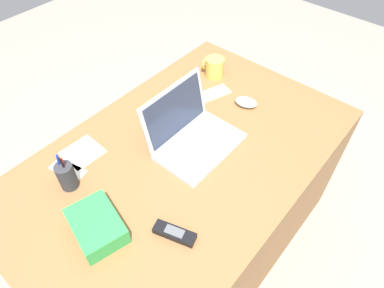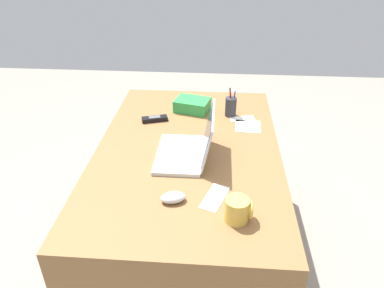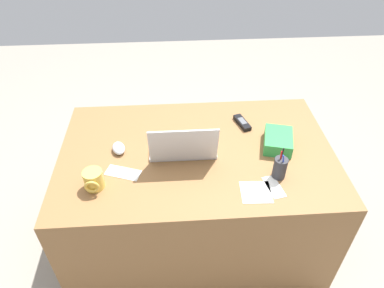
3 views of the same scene
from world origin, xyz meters
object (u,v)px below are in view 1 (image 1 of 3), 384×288
Objects in this scene: computer_mouse at (246,102)px; pen_holder at (67,176)px; laptop at (192,135)px; snack_bag at (97,226)px; coffee_mug_white at (214,67)px; cordless_phone at (175,233)px.

computer_mouse is 0.60× the size of pen_holder.
snack_bag is (-0.50, -0.02, -0.01)m from laptop.
coffee_mug_white is 0.86m from pen_holder.
pen_holder reaches higher than coffee_mug_white.
coffee_mug_white reaches higher than computer_mouse.
cordless_phone is 0.25m from snack_bag.
laptop is 0.33m from computer_mouse.
coffee_mug_white is at bearing 14.34° from snack_bag.
snack_bag is at bearing -165.66° from coffee_mug_white.
laptop is at bearing -152.85° from coffee_mug_white.
coffee_mug_white is (0.42, 0.21, -0.00)m from laptop.
pen_holder reaches higher than computer_mouse.
laptop is at bearing 157.98° from computer_mouse.
laptop is 2.03× the size of pen_holder.
cordless_phone is at bearing -150.41° from coffee_mug_white.
laptop is 3.35× the size of coffee_mug_white.
pen_holder is (-0.10, 0.42, 0.04)m from cordless_phone.
coffee_mug_white is 0.69× the size of cordless_phone.
coffee_mug_white is at bearing 27.15° from laptop.
pen_holder is 0.87× the size of snack_bag.
laptop is at bearing -24.38° from pen_holder.
pen_holder is at bearing 76.80° from snack_bag.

